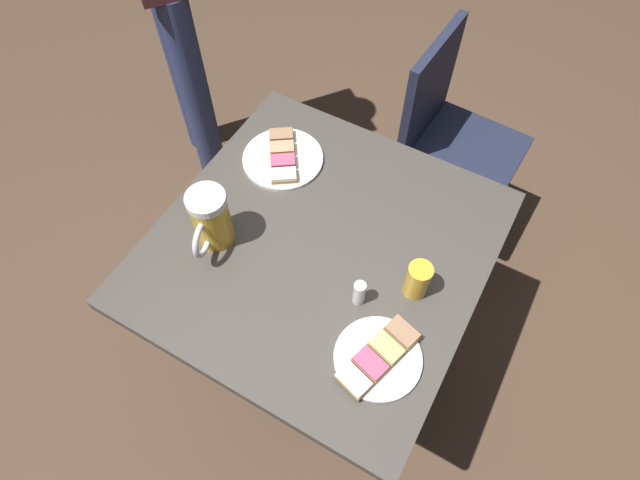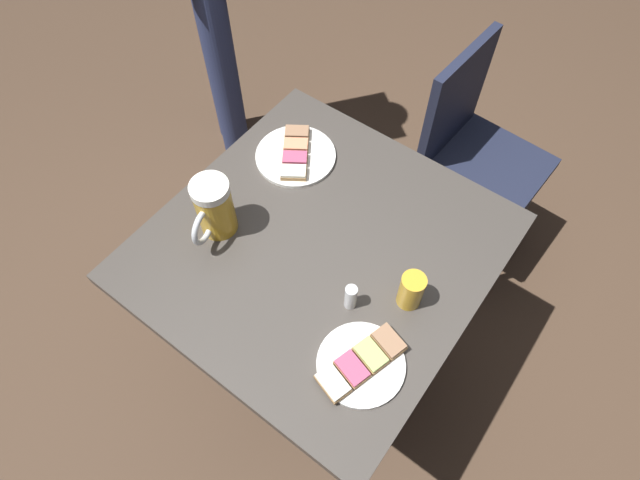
{
  "view_description": "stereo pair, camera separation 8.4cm",
  "coord_description": "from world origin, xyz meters",
  "px_view_note": "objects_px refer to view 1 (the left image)",
  "views": [
    {
      "loc": [
        -0.58,
        -0.33,
        1.85
      ],
      "look_at": [
        0.0,
        0.0,
        0.79
      ],
      "focal_mm": 29.37,
      "sensor_mm": 36.0,
      "label": 1
    },
    {
      "loc": [
        -0.54,
        -0.4,
        1.85
      ],
      "look_at": [
        0.0,
        0.0,
        0.79
      ],
      "focal_mm": 29.37,
      "sensor_mm": 36.0,
      "label": 2
    }
  ],
  "objects_px": {
    "salt_shaker": "(359,293)",
    "plate_near": "(283,158)",
    "plate_far": "(378,357)",
    "beer_glass_small": "(418,279)",
    "beer_mug": "(210,220)",
    "cafe_chair": "(449,137)"
  },
  "relations": [
    {
      "from": "salt_shaker",
      "to": "plate_near",
      "type": "bearing_deg",
      "value": 53.65
    },
    {
      "from": "plate_far",
      "to": "beer_glass_small",
      "type": "bearing_deg",
      "value": -0.22
    },
    {
      "from": "beer_mug",
      "to": "salt_shaker",
      "type": "xyz_separation_m",
      "value": [
        0.02,
        -0.38,
        -0.04
      ]
    },
    {
      "from": "plate_far",
      "to": "beer_glass_small",
      "type": "distance_m",
      "value": 0.2
    },
    {
      "from": "beer_mug",
      "to": "cafe_chair",
      "type": "height_order",
      "value": "beer_mug"
    },
    {
      "from": "plate_near",
      "to": "beer_glass_small",
      "type": "distance_m",
      "value": 0.51
    },
    {
      "from": "plate_far",
      "to": "beer_glass_small",
      "type": "relative_size",
      "value": 2.14
    },
    {
      "from": "beer_mug",
      "to": "cafe_chair",
      "type": "bearing_deg",
      "value": -20.63
    },
    {
      "from": "plate_far",
      "to": "salt_shaker",
      "type": "xyz_separation_m",
      "value": [
        0.1,
        0.1,
        0.03
      ]
    },
    {
      "from": "beer_mug",
      "to": "cafe_chair",
      "type": "relative_size",
      "value": 0.19
    },
    {
      "from": "beer_mug",
      "to": "beer_glass_small",
      "type": "xyz_separation_m",
      "value": [
        0.11,
        -0.48,
        -0.03
      ]
    },
    {
      "from": "plate_near",
      "to": "plate_far",
      "type": "distance_m",
      "value": 0.6
    },
    {
      "from": "beer_mug",
      "to": "beer_glass_small",
      "type": "relative_size",
      "value": 1.65
    },
    {
      "from": "plate_near",
      "to": "cafe_chair",
      "type": "bearing_deg",
      "value": -29.07
    },
    {
      "from": "beer_mug",
      "to": "beer_glass_small",
      "type": "distance_m",
      "value": 0.5
    },
    {
      "from": "plate_far",
      "to": "plate_near",
      "type": "bearing_deg",
      "value": 51.41
    },
    {
      "from": "cafe_chair",
      "to": "beer_mug",
      "type": "bearing_deg",
      "value": -17.53
    },
    {
      "from": "beer_mug",
      "to": "salt_shaker",
      "type": "relative_size",
      "value": 2.19
    },
    {
      "from": "salt_shaker",
      "to": "beer_mug",
      "type": "bearing_deg",
      "value": 93.39
    },
    {
      "from": "plate_near",
      "to": "cafe_chair",
      "type": "xyz_separation_m",
      "value": [
        0.56,
        -0.31,
        -0.28
      ]
    },
    {
      "from": "plate_near",
      "to": "salt_shaker",
      "type": "xyz_separation_m",
      "value": [
        -0.27,
        -0.37,
        0.03
      ]
    },
    {
      "from": "plate_far",
      "to": "cafe_chair",
      "type": "xyz_separation_m",
      "value": [
        0.94,
        0.16,
        -0.28
      ]
    }
  ]
}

